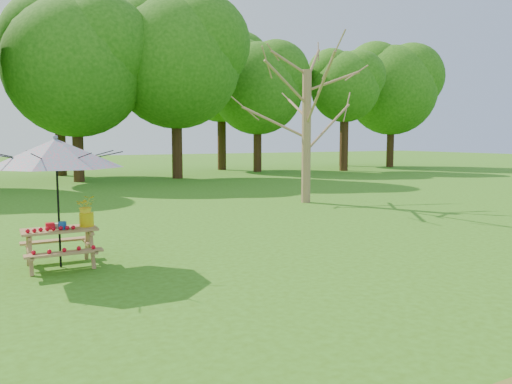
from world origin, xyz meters
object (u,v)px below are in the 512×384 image
flower_bucket (86,210)px  patio_umbrella (56,153)px  bare_tree (308,13)px  picnic_table (60,248)px

flower_bucket → patio_umbrella: bearing=-180.0°
bare_tree → flower_bucket: bearing=-147.0°
picnic_table → patio_umbrella: 1.62m
bare_tree → flower_bucket: (-8.06, -5.23, -5.32)m
flower_bucket → picnic_table: bearing=-179.6°
bare_tree → flower_bucket: bare_tree is taller
bare_tree → picnic_table: (-8.50, -5.23, -5.95)m
picnic_table → patio_umbrella: patio_umbrella is taller
picnic_table → flower_bucket: flower_bucket is taller
bare_tree → patio_umbrella: bare_tree is taller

